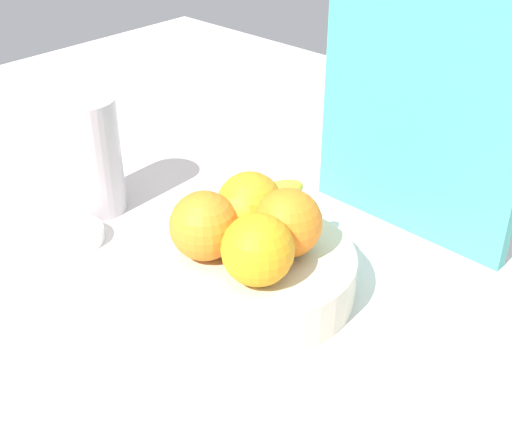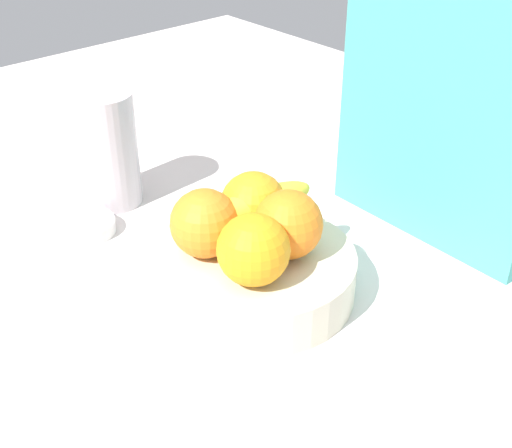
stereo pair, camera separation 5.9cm
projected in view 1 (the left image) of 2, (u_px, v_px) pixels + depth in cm
name	position (u px, v px, depth cm)	size (l,w,h in cm)	color
ground_plane	(250.00, 280.00, 83.83)	(180.00, 140.00, 3.00)	silver
fruit_bowl	(256.00, 274.00, 77.98)	(22.47, 22.47, 5.20)	beige
orange_front_left	(258.00, 250.00, 70.54)	(7.68, 7.68, 7.68)	orange
orange_front_right	(290.00, 222.00, 75.23)	(7.68, 7.68, 7.68)	orange
orange_center	(245.00, 204.00, 78.39)	(7.68, 7.68, 7.68)	orange
orange_back_left	(204.00, 226.00, 74.48)	(7.68, 7.68, 7.68)	orange
banana_bunch	(247.00, 216.00, 77.65)	(10.51, 17.39, 6.20)	yellow
cutting_board	(421.00, 97.00, 82.15)	(28.00, 1.80, 36.00)	teal
thermos_tumbler	(90.00, 156.00, 91.40)	(8.24, 8.24, 15.93)	#BEB2BB
jar_lid	(75.00, 235.00, 88.00)	(7.37, 7.37, 1.74)	white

